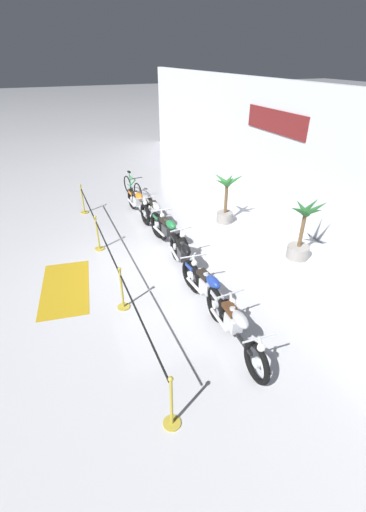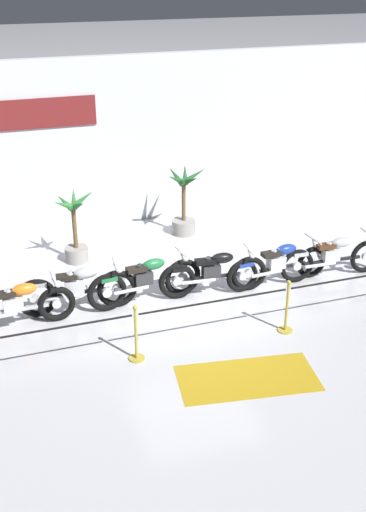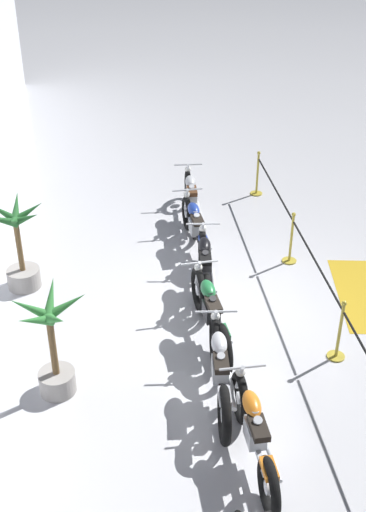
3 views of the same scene
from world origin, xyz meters
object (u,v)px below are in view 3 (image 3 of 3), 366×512
Objects in this scene: potted_palm_left_of_row at (20,252)px; stanchion_mid_left at (339,339)px; motorcycle_black_3 at (205,266)px; motorcycle_green_2 at (210,313)px; motorcycle_blue_4 at (195,228)px; potted_palm_right_of_row at (53,351)px; motorcycle_silver_5 at (191,199)px; stanchion_mid_right at (291,245)px; motorcycle_orange_0 at (254,433)px; motorcycle_silver_1 at (220,370)px; stanchion_far_right at (257,180)px; stanchion_far_left at (338,313)px.

potted_palm_left_of_row is 1.63× the size of stanchion_mid_left.
motorcycle_green_2 is at bearing 175.39° from motorcycle_black_3.
potted_palm_right_of_row is (-3.82, 2.50, 0.26)m from motorcycle_blue_4.
motorcycle_blue_4 is at bearing -73.14° from potted_palm_left_of_row.
motorcycle_silver_5 is 2.57m from stanchion_mid_right.
potted_palm_left_of_row reaches higher than motorcycle_blue_4.
motorcycle_silver_5 is 5.08m from stanchion_mid_left.
motorcycle_silver_1 is (1.18, 0.24, 0.02)m from motorcycle_orange_0.
motorcycle_silver_1 is 2.05m from stanchion_mid_left.
motorcycle_silver_5 is (1.25, -0.07, 0.02)m from motorcycle_blue_4.
motorcycle_silver_1 is at bearing 176.91° from motorcycle_green_2.
stanchion_mid_left and stanchion_far_right have the same top height.
potted_palm_left_of_row reaches higher than stanchion_mid_right.
motorcycle_black_3 is 1.33× the size of potted_palm_left_of_row.
motorcycle_silver_5 is 0.27× the size of stanchion_far_left.
stanchion_mid_left is (1.82, -1.71, -0.11)m from motorcycle_orange_0.
motorcycle_green_2 reaches higher than motorcycle_orange_0.
motorcycle_orange_0 is at bearing 179.66° from motorcycle_silver_5.
stanchion_far_left reaches higher than motorcycle_black_3.
potted_palm_right_of_row is at bearing 145.38° from stanchion_far_right.
motorcycle_black_3 is 1.32× the size of potted_palm_right_of_row.
potted_palm_right_of_row reaches higher than stanchion_far_right.
motorcycle_silver_1 is 1.36× the size of potted_palm_right_of_row.
motorcycle_silver_5 is 2.29× the size of stanchion_mid_right.
motorcycle_green_2 is at bearing 177.34° from motorcycle_blue_4.
stanchion_mid_right is (0.75, -1.76, -0.12)m from motorcycle_black_3.
stanchion_mid_left reaches higher than motorcycle_orange_0.
potted_palm_left_of_row is 5.62m from stanchion_mid_left.
stanchion_mid_left is at bearing 180.00° from stanchion_mid_right.
motorcycle_blue_4 is 1.88m from stanchion_mid_right.
motorcycle_blue_4 is 0.99× the size of motorcycle_silver_5.
motorcycle_blue_4 is (1.44, -0.02, -0.01)m from motorcycle_black_3.
motorcycle_silver_5 is at bearing -2.94° from motorcycle_silver_1.
potted_palm_left_of_row is at bearing 123.90° from motorcycle_silver_5.
motorcycle_orange_0 is at bearing 167.50° from stanchion_far_right.
motorcycle_orange_0 is at bearing -179.62° from motorcycle_blue_4.
stanchion_far_left is at bearing -115.62° from potted_palm_left_of_row.
potted_palm_right_of_row reaches higher than motorcycle_green_2.
motorcycle_blue_4 is at bearing -0.76° from motorcycle_black_3.
motorcycle_black_3 is at bearing 179.24° from motorcycle_blue_4.
motorcycle_blue_4 is 2.90m from stanchion_far_right.
motorcycle_silver_5 is at bearing 19.15° from stanchion_mid_left.
stanchion_far_left is at bearing -67.29° from motorcycle_silver_1.
stanchion_mid_right reaches higher than motorcycle_blue_4.
stanchion_far_left reaches higher than motorcycle_green_2.
motorcycle_green_2 is 2.28× the size of stanchion_mid_left.
stanchion_mid_right is at bearing 180.00° from stanchion_far_right.
motorcycle_silver_1 is 2.23× the size of stanchion_far_right.
motorcycle_black_3 reaches higher than motorcycle_orange_0.
stanchion_far_right reaches higher than motorcycle_silver_5.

